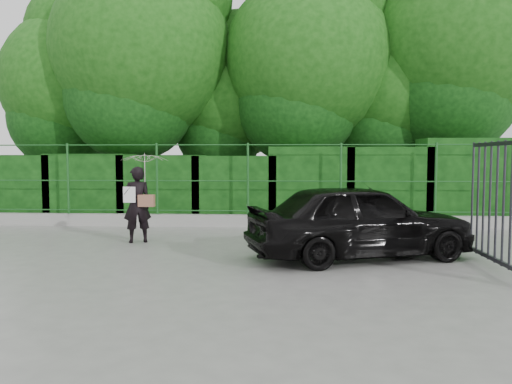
{
  "coord_description": "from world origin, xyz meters",
  "views": [
    {
      "loc": [
        1.33,
        -7.89,
        1.74
      ],
      "look_at": [
        0.79,
        1.3,
        1.1
      ],
      "focal_mm": 35.0,
      "sensor_mm": 36.0,
      "label": 1
    }
  ],
  "objects": [
    {
      "name": "ground",
      "position": [
        0.0,
        0.0,
        0.0
      ],
      "size": [
        80.0,
        80.0,
        0.0
      ],
      "primitive_type": "plane",
      "color": "gray"
    },
    {
      "name": "kerb",
      "position": [
        0.0,
        4.5,
        0.15
      ],
      "size": [
        14.0,
        0.25,
        0.3
      ],
      "primitive_type": "cube",
      "color": "#9E9E99",
      "rests_on": "ground"
    },
    {
      "name": "fence",
      "position": [
        0.22,
        4.5,
        1.2
      ],
      "size": [
        14.13,
        0.06,
        1.8
      ],
      "color": "#1B511E",
      "rests_on": "kerb"
    },
    {
      "name": "hedge",
      "position": [
        0.27,
        5.5,
        0.97
      ],
      "size": [
        14.2,
        1.2,
        2.23
      ],
      "color": "black",
      "rests_on": "ground"
    },
    {
      "name": "trees",
      "position": [
        1.14,
        7.74,
        4.62
      ],
      "size": [
        17.1,
        6.15,
        8.08
      ],
      "color": "black",
      "rests_on": "ground"
    },
    {
      "name": "woman",
      "position": [
        -1.58,
        2.11,
        1.21
      ],
      "size": [
        0.95,
        0.94,
        1.84
      ],
      "color": "black",
      "rests_on": "ground"
    },
    {
      "name": "car",
      "position": [
        2.61,
        0.71,
        0.66
      ],
      "size": [
        4.16,
        2.72,
        1.32
      ],
      "primitive_type": "imported",
      "rotation": [
        0.0,
        0.0,
        1.9
      ],
      "color": "black",
      "rests_on": "ground"
    }
  ]
}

